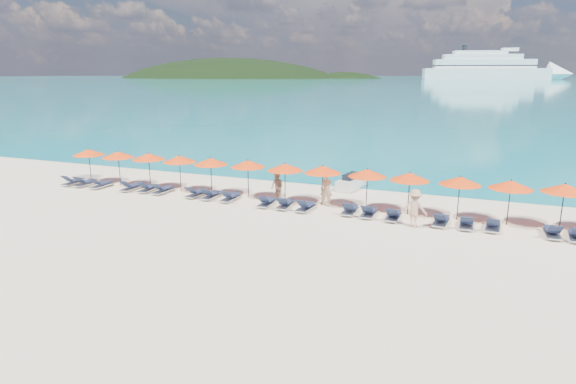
% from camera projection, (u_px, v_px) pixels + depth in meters
% --- Properties ---
extents(ground, '(1400.00, 1400.00, 0.00)m').
position_uv_depth(ground, '(264.00, 231.00, 22.56)').
color(ground, beige).
extents(sea, '(1600.00, 1300.00, 0.01)m').
position_uv_depth(sea, '(478.00, 78.00, 617.14)').
color(sea, '#1FA9B2').
rests_on(sea, ground).
extents(headland_main, '(374.00, 242.00, 126.50)m').
position_uv_depth(headland_main, '(227.00, 108.00, 626.33)').
color(headland_main, black).
rests_on(headland_main, ground).
extents(headland_small, '(162.00, 126.00, 85.50)m').
position_uv_depth(headland_small, '(343.00, 108.00, 589.57)').
color(headland_small, black).
rests_on(headland_small, ground).
extents(cruise_ship, '(148.62, 58.55, 41.02)m').
position_uv_depth(cruise_ship, '(499.00, 69.00, 492.38)').
color(cruise_ship, white).
rests_on(cruise_ship, ground).
extents(jetski, '(1.44, 2.85, 0.97)m').
position_uv_depth(jetski, '(351.00, 183.00, 30.71)').
color(jetski, silver).
rests_on(jetski, ground).
extents(beachgoer_a, '(0.75, 0.56, 1.87)m').
position_uv_depth(beachgoer_a, '(326.00, 189.00, 26.66)').
color(beachgoer_a, tan).
rests_on(beachgoer_a, ground).
extents(beachgoer_b, '(0.95, 0.84, 1.69)m').
position_uv_depth(beachgoer_b, '(277.00, 187.00, 27.61)').
color(beachgoer_b, tan).
rests_on(beachgoer_b, ground).
extents(beachgoer_c, '(1.27, 0.70, 1.87)m').
position_uv_depth(beachgoer_c, '(415.00, 208.00, 22.93)').
color(beachgoer_c, tan).
rests_on(beachgoer_c, ground).
extents(umbrella_0, '(2.10, 2.10, 2.28)m').
position_uv_depth(umbrella_0, '(89.00, 152.00, 32.33)').
color(umbrella_0, black).
rests_on(umbrella_0, ground).
extents(umbrella_1, '(2.10, 2.10, 2.28)m').
position_uv_depth(umbrella_1, '(118.00, 155.00, 31.40)').
color(umbrella_1, black).
rests_on(umbrella_1, ground).
extents(umbrella_2, '(2.10, 2.10, 2.28)m').
position_uv_depth(umbrella_2, '(149.00, 156.00, 30.72)').
color(umbrella_2, black).
rests_on(umbrella_2, ground).
extents(umbrella_3, '(2.10, 2.10, 2.28)m').
position_uv_depth(umbrella_3, '(179.00, 159.00, 29.85)').
color(umbrella_3, black).
rests_on(umbrella_3, ground).
extents(umbrella_4, '(2.10, 2.10, 2.28)m').
position_uv_depth(umbrella_4, '(211.00, 161.00, 29.01)').
color(umbrella_4, black).
rests_on(umbrella_4, ground).
extents(umbrella_5, '(2.10, 2.10, 2.28)m').
position_uv_depth(umbrella_5, '(248.00, 164.00, 28.27)').
color(umbrella_5, black).
rests_on(umbrella_5, ground).
extents(umbrella_6, '(2.10, 2.10, 2.28)m').
position_uv_depth(umbrella_6, '(285.00, 167.00, 27.27)').
color(umbrella_6, black).
rests_on(umbrella_6, ground).
extents(umbrella_7, '(2.10, 2.10, 2.28)m').
position_uv_depth(umbrella_7, '(323.00, 169.00, 26.61)').
color(umbrella_7, black).
rests_on(umbrella_7, ground).
extents(umbrella_8, '(2.10, 2.10, 2.28)m').
position_uv_depth(umbrella_8, '(367.00, 173.00, 25.70)').
color(umbrella_8, black).
rests_on(umbrella_8, ground).
extents(umbrella_9, '(2.10, 2.10, 2.28)m').
position_uv_depth(umbrella_9, '(410.00, 177.00, 24.77)').
color(umbrella_9, black).
rests_on(umbrella_9, ground).
extents(umbrella_10, '(2.10, 2.10, 2.28)m').
position_uv_depth(umbrella_10, '(460.00, 181.00, 23.86)').
color(umbrella_10, black).
rests_on(umbrella_10, ground).
extents(umbrella_11, '(2.10, 2.10, 2.28)m').
position_uv_depth(umbrella_11, '(511.00, 185.00, 23.01)').
color(umbrella_11, black).
rests_on(umbrella_11, ground).
extents(umbrella_12, '(2.10, 2.10, 2.28)m').
position_uv_depth(umbrella_12, '(565.00, 188.00, 22.30)').
color(umbrella_12, black).
rests_on(umbrella_12, ground).
extents(lounger_0, '(0.69, 1.73, 0.66)m').
position_uv_depth(lounger_0, '(73.00, 181.00, 31.80)').
color(lounger_0, silver).
rests_on(lounger_0, ground).
extents(lounger_1, '(0.68, 1.72, 0.66)m').
position_uv_depth(lounger_1, '(86.00, 182.00, 31.46)').
color(lounger_1, silver).
rests_on(lounger_1, ground).
extents(lounger_2, '(0.64, 1.71, 0.66)m').
position_uv_depth(lounger_2, '(101.00, 184.00, 30.97)').
color(lounger_2, silver).
rests_on(lounger_2, ground).
extents(lounger_3, '(0.63, 1.70, 0.66)m').
position_uv_depth(lounger_3, '(131.00, 187.00, 30.31)').
color(lounger_3, silver).
rests_on(lounger_3, ground).
extents(lounger_4, '(0.73, 1.74, 0.66)m').
position_uv_depth(lounger_4, '(148.00, 188.00, 29.99)').
color(lounger_4, silver).
rests_on(lounger_4, ground).
extents(lounger_5, '(0.67, 1.72, 0.66)m').
position_uv_depth(lounger_5, '(163.00, 190.00, 29.57)').
color(lounger_5, silver).
rests_on(lounger_5, ground).
extents(lounger_6, '(0.79, 1.76, 0.66)m').
position_uv_depth(lounger_6, '(197.00, 193.00, 28.71)').
color(lounger_6, silver).
rests_on(lounger_6, ground).
extents(lounger_7, '(0.69, 1.72, 0.66)m').
position_uv_depth(lounger_7, '(211.00, 195.00, 28.31)').
color(lounger_7, silver).
rests_on(lounger_7, ground).
extents(lounger_8, '(0.62, 1.70, 0.66)m').
position_uv_depth(lounger_8, '(230.00, 197.00, 27.82)').
color(lounger_8, silver).
rests_on(lounger_8, ground).
extents(lounger_9, '(0.70, 1.73, 0.66)m').
position_uv_depth(lounger_9, '(267.00, 202.00, 26.75)').
color(lounger_9, silver).
rests_on(lounger_9, ground).
extents(lounger_10, '(0.74, 1.74, 0.66)m').
position_uv_depth(lounger_10, '(285.00, 204.00, 26.36)').
color(lounger_10, silver).
rests_on(lounger_10, ground).
extents(lounger_11, '(0.76, 1.75, 0.66)m').
position_uv_depth(lounger_11, '(306.00, 206.00, 25.86)').
color(lounger_11, silver).
rests_on(lounger_11, ground).
extents(lounger_12, '(0.67, 1.72, 0.66)m').
position_uv_depth(lounger_12, '(350.00, 209.00, 25.28)').
color(lounger_12, silver).
rests_on(lounger_12, ground).
extents(lounger_13, '(0.62, 1.70, 0.66)m').
position_uv_depth(lounger_13, '(369.00, 212.00, 24.81)').
color(lounger_13, silver).
rests_on(lounger_13, ground).
extents(lounger_14, '(0.62, 1.70, 0.66)m').
position_uv_depth(lounger_14, '(393.00, 215.00, 24.27)').
color(lounger_14, silver).
rests_on(lounger_14, ground).
extents(lounger_15, '(0.76, 1.75, 0.66)m').
position_uv_depth(lounger_15, '(441.00, 220.00, 23.42)').
color(lounger_15, silver).
rests_on(lounger_15, ground).
extents(lounger_16, '(0.63, 1.70, 0.66)m').
position_uv_depth(lounger_16, '(467.00, 223.00, 23.01)').
color(lounger_16, silver).
rests_on(lounger_16, ground).
extents(lounger_17, '(0.73, 1.74, 0.66)m').
position_uv_depth(lounger_17, '(493.00, 225.00, 22.68)').
color(lounger_17, silver).
rests_on(lounger_17, ground).
extents(lounger_18, '(0.70, 1.73, 0.66)m').
position_uv_depth(lounger_18, '(552.00, 232.00, 21.74)').
color(lounger_18, silver).
rests_on(lounger_18, ground).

